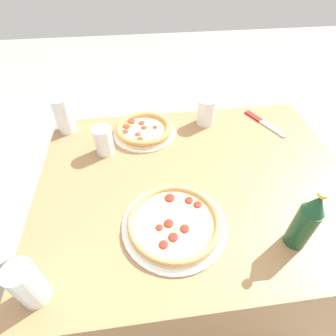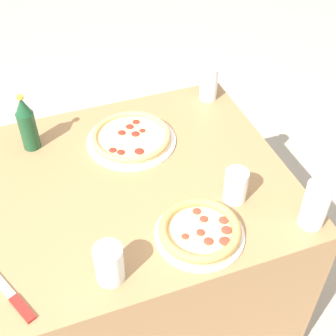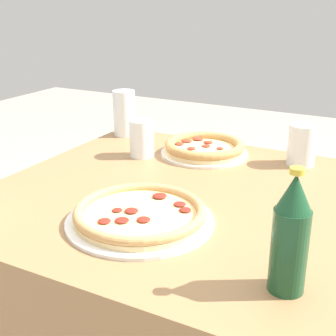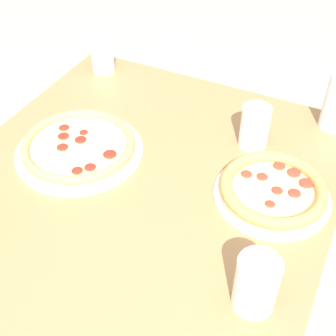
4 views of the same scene
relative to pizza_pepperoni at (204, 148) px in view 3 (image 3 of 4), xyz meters
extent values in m
cube|color=#997047|center=(-0.17, 0.29, -0.39)|extent=(1.13, 0.88, 0.74)
cylinder|color=silver|center=(0.00, 0.00, -0.02)|extent=(0.26, 0.26, 0.01)
cylinder|color=#E5C689|center=(0.00, 0.00, -0.01)|extent=(0.24, 0.24, 0.01)
cylinder|color=#EACC7F|center=(0.00, 0.00, 0.00)|extent=(0.21, 0.21, 0.00)
torus|color=tan|center=(0.00, 0.00, 0.01)|extent=(0.24, 0.24, 0.03)
ellipsoid|color=#A83323|center=(0.00, -0.01, 0.01)|extent=(0.03, 0.03, 0.01)
ellipsoid|color=#A83323|center=(0.03, 0.03, 0.01)|extent=(0.03, 0.03, 0.01)
ellipsoid|color=#A83323|center=(0.01, -0.05, 0.01)|extent=(0.03, 0.03, 0.01)
ellipsoid|color=#A83323|center=(-0.05, -0.01, 0.01)|extent=(0.02, 0.02, 0.00)
ellipsoid|color=#A83323|center=(0.08, 0.01, 0.01)|extent=(0.03, 0.03, 0.01)
ellipsoid|color=#A83323|center=(0.05, -0.06, 0.01)|extent=(0.03, 0.03, 0.01)
ellipsoid|color=#A83323|center=(0.02, 0.07, 0.01)|extent=(0.03, 0.03, 0.01)
ellipsoid|color=#A83323|center=(0.07, -0.03, 0.01)|extent=(0.03, 0.03, 0.01)
cylinder|color=white|center=(-0.06, 0.48, -0.02)|extent=(0.32, 0.32, 0.01)
cylinder|color=#E5C689|center=(-0.06, 0.48, -0.01)|extent=(0.28, 0.28, 0.01)
cylinder|color=#EACC7F|center=(-0.06, 0.48, 0.00)|extent=(0.25, 0.25, 0.00)
torus|color=tan|center=(-0.06, 0.48, 0.01)|extent=(0.28, 0.28, 0.02)
ellipsoid|color=maroon|center=(-0.14, 0.43, 0.01)|extent=(0.03, 0.03, 0.01)
ellipsoid|color=maroon|center=(-0.09, 0.51, 0.01)|extent=(0.03, 0.03, 0.01)
ellipsoid|color=maroon|center=(-0.06, 0.39, 0.01)|extent=(0.03, 0.03, 0.01)
ellipsoid|color=maroon|center=(-0.04, 0.48, 0.01)|extent=(0.03, 0.03, 0.01)
ellipsoid|color=maroon|center=(-0.02, 0.55, 0.01)|extent=(0.03, 0.03, 0.01)
ellipsoid|color=maroon|center=(-0.05, 0.53, 0.01)|extent=(0.03, 0.03, 0.01)
ellipsoid|color=maroon|center=(-0.12, 0.41, 0.01)|extent=(0.03, 0.03, 0.01)
ellipsoid|color=maroon|center=(-0.01, 0.49, 0.01)|extent=(0.02, 0.02, 0.00)
cylinder|color=white|center=(0.16, 0.10, 0.04)|extent=(0.07, 0.07, 0.11)
cylinder|color=#F4A323|center=(0.16, 0.10, 0.03)|extent=(0.06, 0.06, 0.09)
cylinder|color=white|center=(0.33, -0.07, 0.06)|extent=(0.08, 0.08, 0.15)
cylinder|color=maroon|center=(0.33, -0.07, 0.02)|extent=(0.06, 0.06, 0.08)
cylinder|color=white|center=(-0.28, -0.05, 0.04)|extent=(0.08, 0.08, 0.12)
cylinder|color=silver|center=(-0.28, -0.05, 0.02)|extent=(0.06, 0.06, 0.07)
cylinder|color=#194728|center=(-0.40, 0.57, 0.05)|extent=(0.06, 0.06, 0.14)
cone|color=#194728|center=(-0.40, 0.57, 0.15)|extent=(0.06, 0.06, 0.06)
cylinder|color=gold|center=(-0.40, 0.57, 0.19)|extent=(0.02, 0.02, 0.01)
camera|label=1|loc=(0.02, 0.92, 0.66)|focal=28.00mm
camera|label=2|loc=(-0.38, -0.77, 1.05)|focal=50.00mm
camera|label=3|loc=(-0.53, 1.24, 0.43)|focal=50.00mm
camera|label=4|loc=(-0.77, -0.11, 0.74)|focal=50.00mm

